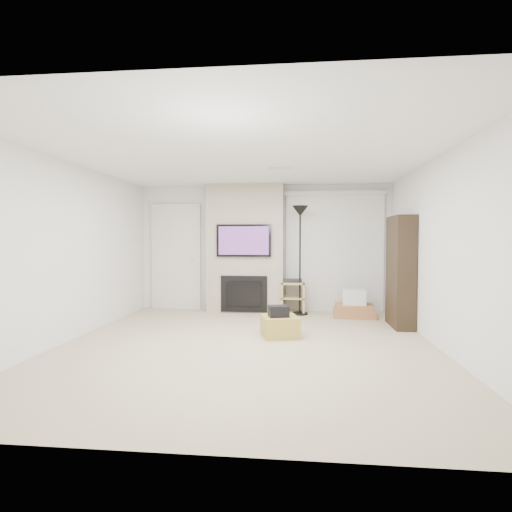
# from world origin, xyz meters

# --- Properties ---
(floor) EXTENTS (5.00, 5.50, 0.00)m
(floor) POSITION_xyz_m (0.00, 0.00, 0.00)
(floor) COLOR #BCAC8B
(floor) RESTS_ON ground
(ceiling) EXTENTS (5.00, 5.50, 0.00)m
(ceiling) POSITION_xyz_m (0.00, 0.00, 2.50)
(ceiling) COLOR white
(ceiling) RESTS_ON wall_back
(wall_back) EXTENTS (5.00, 0.00, 2.50)m
(wall_back) POSITION_xyz_m (0.00, 2.75, 1.25)
(wall_back) COLOR white
(wall_back) RESTS_ON ground
(wall_front) EXTENTS (5.00, 0.00, 2.50)m
(wall_front) POSITION_xyz_m (0.00, -2.75, 1.25)
(wall_front) COLOR white
(wall_front) RESTS_ON ground
(wall_left) EXTENTS (0.00, 5.50, 2.50)m
(wall_left) POSITION_xyz_m (-2.50, 0.00, 1.25)
(wall_left) COLOR white
(wall_left) RESTS_ON ground
(wall_right) EXTENTS (0.00, 5.50, 2.50)m
(wall_right) POSITION_xyz_m (2.50, 0.00, 1.25)
(wall_right) COLOR white
(wall_right) RESTS_ON ground
(hvac_vent) EXTENTS (0.35, 0.18, 0.01)m
(hvac_vent) POSITION_xyz_m (0.40, 0.80, 2.50)
(hvac_vent) COLOR silver
(hvac_vent) RESTS_ON ceiling
(ottoman) EXTENTS (0.61, 0.61, 0.30)m
(ottoman) POSITION_xyz_m (0.42, 0.52, 0.15)
(ottoman) COLOR #B39B40
(ottoman) RESTS_ON floor
(black_bag) EXTENTS (0.33, 0.28, 0.16)m
(black_bag) POSITION_xyz_m (0.40, 0.48, 0.38)
(black_bag) COLOR black
(black_bag) RESTS_ON ottoman
(fireplace_wall) EXTENTS (1.50, 0.47, 2.50)m
(fireplace_wall) POSITION_xyz_m (-0.35, 2.54, 1.24)
(fireplace_wall) COLOR #AFA48D
(fireplace_wall) RESTS_ON floor
(entry_door) EXTENTS (1.02, 0.11, 2.14)m
(entry_door) POSITION_xyz_m (-1.80, 2.71, 1.05)
(entry_door) COLOR silver
(entry_door) RESTS_ON floor
(vertical_blinds) EXTENTS (1.98, 0.10, 2.37)m
(vertical_blinds) POSITION_xyz_m (1.40, 2.70, 1.27)
(vertical_blinds) COLOR silver
(vertical_blinds) RESTS_ON floor
(floor_lamp) EXTENTS (0.30, 0.30, 2.05)m
(floor_lamp) POSITION_xyz_m (0.72, 2.29, 1.62)
(floor_lamp) COLOR black
(floor_lamp) RESTS_ON floor
(av_stand) EXTENTS (0.45, 0.38, 0.66)m
(av_stand) POSITION_xyz_m (0.59, 2.41, 0.35)
(av_stand) COLOR tan
(av_stand) RESTS_ON floor
(box_stack) EXTENTS (0.80, 0.63, 0.50)m
(box_stack) POSITION_xyz_m (1.71, 2.17, 0.19)
(box_stack) COLOR #A86D44
(box_stack) RESTS_ON floor
(bookshelf) EXTENTS (0.30, 0.80, 1.80)m
(bookshelf) POSITION_xyz_m (2.34, 1.39, 0.90)
(bookshelf) COLOR black
(bookshelf) RESTS_ON floor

